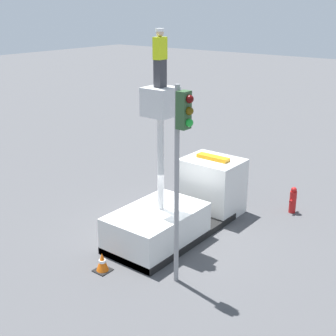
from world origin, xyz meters
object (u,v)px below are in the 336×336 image
traffic_light_pole (181,149)px  traffic_cone_rear (102,263)px  bucket_truck (182,206)px  fire_hydrant (293,200)px  worker (160,58)px

traffic_light_pole → traffic_cone_rear: size_ratio=9.52×
bucket_truck → fire_hydrant: 4.65m
traffic_cone_rear → traffic_light_pole: bearing=-66.0°
worker → bucket_truck: bearing=0.0°
worker → traffic_light_pole: (-1.57, -1.97, -2.13)m
worker → fire_hydrant: (5.10, -2.55, -5.72)m
worker → fire_hydrant: 8.08m
bucket_truck → worker: (-1.24, 0.00, 5.32)m
traffic_cone_rear → worker: bearing=-5.8°
worker → traffic_cone_rear: 6.49m
bucket_truck → fire_hydrant: bearing=-33.4°
bucket_truck → traffic_light_pole: bearing=-144.9°
traffic_light_pole → traffic_cone_rear: bearing=114.0°
bucket_truck → traffic_cone_rear: bearing=176.1°
worker → traffic_cone_rear: worker is taller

